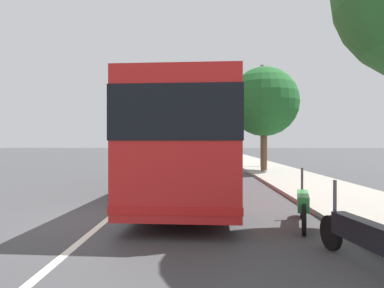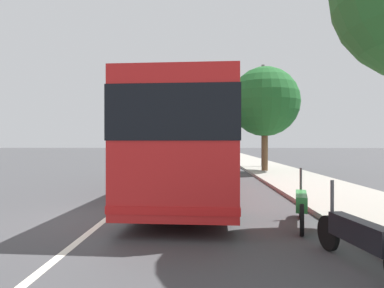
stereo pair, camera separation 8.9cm
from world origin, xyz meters
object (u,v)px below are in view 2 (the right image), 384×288
motorcycle_by_tree (301,205)px  roadside_tree_mid_block (265,102)px  car_far_distant (198,151)px  utility_pole (263,117)px  motorcycle_far_end (359,237)px  car_ahead_same_lane (197,152)px  coach_bus (195,140)px

motorcycle_by_tree → roadside_tree_mid_block: size_ratio=0.34×
car_far_distant → utility_pole: 25.55m
motorcycle_by_tree → car_far_distant: (41.99, 2.88, 0.24)m
motorcycle_by_tree → motorcycle_far_end: bearing=-162.5°
motorcycle_far_end → car_ahead_same_lane: car_ahead_same_lane is taller
motorcycle_by_tree → car_far_distant: size_ratio=0.55×
car_far_distant → motorcycle_far_end: bearing=-174.4°
coach_bus → car_far_distant: size_ratio=2.98×
roadside_tree_mid_block → utility_pole: size_ratio=0.87×
motorcycle_far_end → car_far_distant: car_far_distant is taller
coach_bus → car_far_distant: 37.32m
car_ahead_same_lane → car_far_distant: (5.33, -0.05, 0.05)m
coach_bus → roadside_tree_mid_block: bearing=-22.7°
utility_pole → roadside_tree_mid_block: bearing=171.4°
motorcycle_far_end → coach_bus: bearing=10.7°
coach_bus → roadside_tree_mid_block: (8.79, -4.22, 2.50)m
car_ahead_same_lane → roadside_tree_mid_block: roadside_tree_mid_block is taller
car_ahead_same_lane → roadside_tree_mid_block: (-23.17, -4.60, 3.81)m
motorcycle_by_tree → utility_pole: size_ratio=0.30×
motorcycle_far_end → motorcycle_by_tree: bearing=-7.2°
car_ahead_same_lane → car_far_distant: bearing=3.9°
coach_bus → car_far_distant: bearing=3.4°
roadside_tree_mid_block → car_far_distant: bearing=9.1°
motorcycle_far_end → car_ahead_same_lane: 39.40m
coach_bus → utility_pole: 13.46m
coach_bus → roadside_tree_mid_block: 10.07m
utility_pole → coach_bus: bearing=159.0°
roadside_tree_mid_block → utility_pole: utility_pole is taller
motorcycle_by_tree → car_far_distant: 42.09m
coach_bus → motorcycle_far_end: (-7.32, -2.63, -1.51)m
motorcycle_far_end → motorcycle_by_tree: motorcycle_by_tree is taller
car_far_distant → motorcycle_by_tree: bearing=-174.3°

